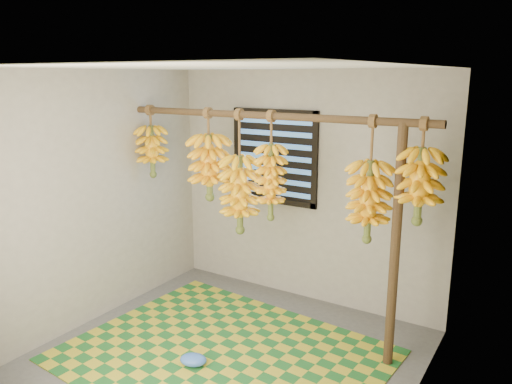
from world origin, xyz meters
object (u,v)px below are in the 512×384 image
Objects in this scene: banana_bunch_e at (369,202)px; banana_bunch_f at (420,186)px; support_post at (395,250)px; banana_bunch_b at (209,167)px; plastic_bag at (193,360)px; woven_mat at (223,355)px; banana_bunch_d at (271,182)px; banana_bunch_a at (152,151)px; banana_bunch_c at (240,194)px.

banana_bunch_e is 0.42m from banana_bunch_f.
support_post is 2.28× the size of banana_bunch_b.
banana_bunch_e is at bearing 180.00° from support_post.
plastic_bag is at bearing -141.46° from banana_bunch_e.
woven_mat is 1.55m from banana_bunch_d.
banana_bunch_b and banana_bunch_d have the same top height.
banana_bunch_b is at bearing 180.00° from banana_bunch_d.
banana_bunch_c is at bearing 0.00° from banana_bunch_a.
plastic_bag is 0.28× the size of banana_bunch_f.
banana_bunch_b is at bearing 180.00° from banana_bunch_f.
plastic_bag is 0.22× the size of banana_bunch_e.
banana_bunch_f is at bearing 30.63° from plastic_bag.
banana_bunch_b is 0.86× the size of banana_bunch_e.
banana_bunch_f is at bearing -0.00° from support_post.
banana_bunch_c is at bearing -180.00° from banana_bunch_e.
plastic_bag reaches higher than woven_mat.
woven_mat is at bearing -25.69° from banana_bunch_a.
banana_bunch_d and banana_bunch_e have the same top height.
plastic_bag is 0.31× the size of banana_bunch_a.
banana_bunch_a is 0.91× the size of banana_bunch_f.
banana_bunch_a is (-1.32, 0.63, 1.58)m from woven_mat.
banana_bunch_b is 0.69m from banana_bunch_d.
banana_bunch_d is 0.96× the size of banana_bunch_e.
banana_bunch_c is at bearing 180.00° from banana_bunch_d.
banana_bunch_a is at bearing 180.00° from support_post.
banana_bunch_e is at bearing 32.46° from woven_mat.
plastic_bag is 0.20× the size of banana_bunch_c.
plastic_bag is 0.23× the size of banana_bunch_d.
banana_bunch_f is (0.38, -0.00, 0.17)m from banana_bunch_e.
support_post reaches higher than woven_mat.
banana_bunch_a is at bearing 180.00° from banana_bunch_f.
banana_bunch_d is (0.21, 0.89, 1.36)m from plastic_bag.
banana_bunch_d is (0.33, 0.00, 0.15)m from banana_bunch_c.
banana_bunch_a is 0.72× the size of banana_bunch_e.
banana_bunch_a reaches higher than support_post.
banana_bunch_d is at bearing -0.00° from banana_bunch_b.
woven_mat is at bearing -69.40° from banana_bunch_c.
banana_bunch_d is at bearing 76.56° from plastic_bag.
banana_bunch_e reaches higher than plastic_bag.
support_post is 1.87m from plastic_bag.
banana_bunch_c is 1.64m from banana_bunch_f.
banana_bunch_e reaches higher than support_post.
banana_bunch_a is at bearing 154.31° from woven_mat.
woven_mat is 11.21× the size of plastic_bag.
support_post is 1.74× the size of banana_bunch_c.
banana_bunch_b is 0.90× the size of banana_bunch_d.
banana_bunch_c is 1.43× the size of banana_bunch_f.
woven_mat is 1.72m from banana_bunch_b.
banana_bunch_e is (-0.23, 0.00, 0.36)m from support_post.
woven_mat is 2.16m from banana_bunch_f.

